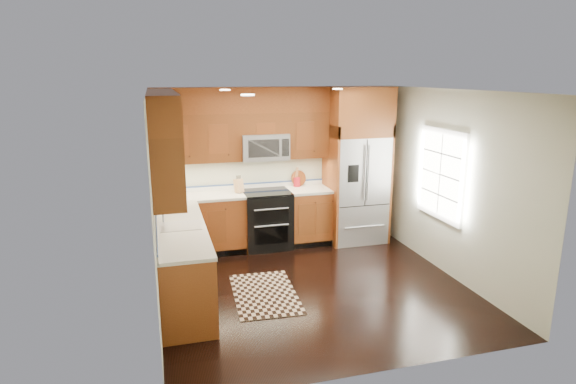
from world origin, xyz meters
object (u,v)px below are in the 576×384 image
object	(u,v)px
knife_block	(239,186)
utensil_crock	(297,180)
range	(267,220)
refrigerator	(357,165)
rug	(265,293)

from	to	relation	value
knife_block	utensil_crock	size ratio (longest dim) A/B	0.85
range	knife_block	distance (m)	0.74
refrigerator	knife_block	xyz separation A→B (m)	(-1.99, 0.11, -0.25)
rug	range	bearing A→B (deg)	79.09
refrigerator	rug	world-z (taller)	refrigerator
range	rug	xyz separation A→B (m)	(-0.43, -1.72, -0.46)
rug	utensil_crock	bearing A→B (deg)	65.81
refrigerator	utensil_crock	xyz separation A→B (m)	(-0.97, 0.28, -0.25)
knife_block	refrigerator	bearing A→B (deg)	-3.30
rug	refrigerator	bearing A→B (deg)	43.47
range	utensil_crock	world-z (taller)	utensil_crock
refrigerator	knife_block	distance (m)	2.01
rug	utensil_crock	distance (m)	2.44
refrigerator	knife_block	world-z (taller)	refrigerator
range	knife_block	world-z (taller)	knife_block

